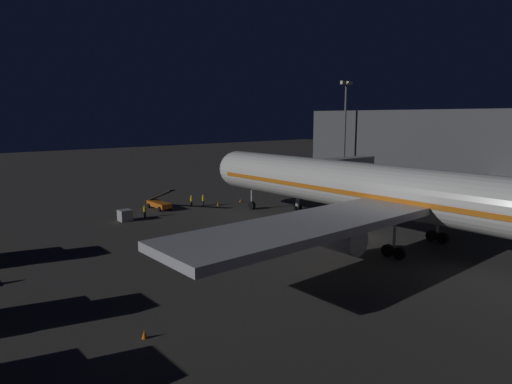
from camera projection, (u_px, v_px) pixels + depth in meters
name	position (u px, v px, depth m)	size (l,w,h in m)	color
ground_plane	(362.00, 236.00, 50.54)	(320.00, 320.00, 0.00)	#383533
airliner_at_gate	(430.00, 198.00, 43.72)	(56.53, 68.54, 19.17)	silver
jet_bridge	(324.00, 168.00, 67.94)	(19.65, 3.40, 7.22)	#9E9E99
apron_floodlight_mast	(345.00, 128.00, 82.34)	(2.90, 0.50, 19.94)	#59595E
belt_loader	(159.00, 203.00, 65.46)	(1.96, 8.31, 3.40)	orange
baggage_container_near_belt	(125.00, 215.00, 58.03)	(1.56, 1.54, 1.46)	#B7BABF
ground_crew_near_nose_gear	(145.00, 211.00, 59.97)	(0.40, 0.40, 1.69)	black
ground_crew_marshaller_fwd	(203.00, 200.00, 67.44)	(0.40, 0.40, 1.79)	black
ground_crew_under_port_wing	(192.00, 200.00, 67.22)	(0.40, 0.40, 1.76)	black
traffic_cone_nose_port	(240.00, 200.00, 70.86)	(0.36, 0.36, 0.55)	orange
traffic_cone_nose_starboard	(218.00, 204.00, 68.05)	(0.36, 0.36, 0.55)	orange
traffic_cone_wingtip_svc_side	(144.00, 334.00, 27.19)	(0.36, 0.36, 0.55)	orange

